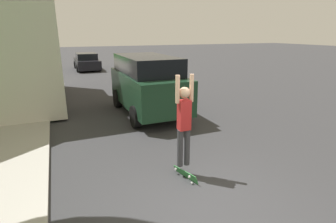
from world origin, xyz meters
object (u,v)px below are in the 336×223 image
object	(u,v)px
skateboarder	(184,120)
skateboard	(185,175)
suv_parked	(147,83)
car_down_street	(87,62)

from	to	relation	value
skateboarder	skateboard	xyz separation A→B (m)	(-0.00, -0.11, -1.24)
skateboarder	skateboard	bearing A→B (deg)	-92.49
suv_parked	skateboarder	xyz separation A→B (m)	(-0.82, -4.85, 0.10)
skateboarder	skateboard	world-z (taller)	skateboarder
suv_parked	skateboard	size ratio (longest dim) A/B	5.92
skateboard	car_down_street	bearing A→B (deg)	89.68
suv_parked	skateboarder	size ratio (longest dim) A/B	2.20
car_down_street	skateboarder	world-z (taller)	skateboarder
car_down_street	skateboard	xyz separation A→B (m)	(-0.11, -19.18, -0.59)
car_down_street	skateboard	world-z (taller)	car_down_street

